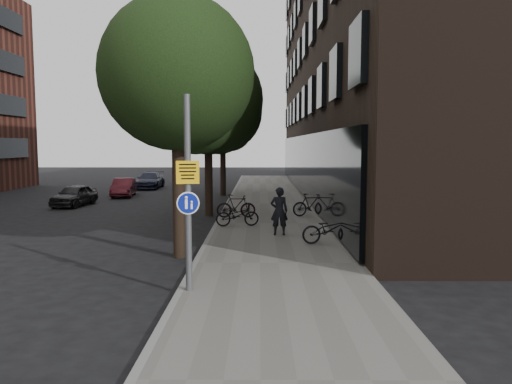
{
  "coord_description": "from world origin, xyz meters",
  "views": [
    {
      "loc": [
        -0.26,
        -9.81,
        3.31
      ],
      "look_at": [
        -0.36,
        3.67,
        2.0
      ],
      "focal_mm": 35.0,
      "sensor_mm": 36.0,
      "label": 1
    }
  ],
  "objects_px": {
    "signpost": "(188,193)",
    "parked_car_near": "(74,195)",
    "pedestrian": "(279,211)",
    "parked_bike_facade_near": "(329,229)"
  },
  "relations": [
    {
      "from": "parked_bike_facade_near",
      "to": "parked_car_near",
      "type": "bearing_deg",
      "value": 40.4
    },
    {
      "from": "signpost",
      "to": "parked_bike_facade_near",
      "type": "distance_m",
      "value": 6.59
    },
    {
      "from": "signpost",
      "to": "parked_car_near",
      "type": "bearing_deg",
      "value": 110.19
    },
    {
      "from": "pedestrian",
      "to": "parked_car_near",
      "type": "xyz_separation_m",
      "value": [
        -10.54,
        8.99,
        -0.39
      ]
    },
    {
      "from": "signpost",
      "to": "parked_bike_facade_near",
      "type": "relative_size",
      "value": 2.39
    },
    {
      "from": "signpost",
      "to": "parked_car_near",
      "type": "relative_size",
      "value": 1.26
    },
    {
      "from": "signpost",
      "to": "pedestrian",
      "type": "relative_size",
      "value": 2.51
    },
    {
      "from": "parked_bike_facade_near",
      "to": "signpost",
      "type": "bearing_deg",
      "value": 135.16
    },
    {
      "from": "signpost",
      "to": "parked_bike_facade_near",
      "type": "bearing_deg",
      "value": 45.96
    },
    {
      "from": "parked_car_near",
      "to": "signpost",
      "type": "bearing_deg",
      "value": -54.49
    }
  ]
}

